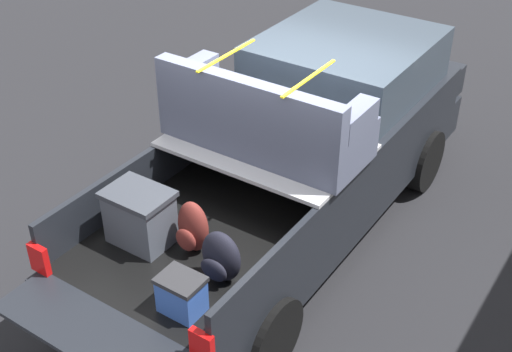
% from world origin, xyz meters
% --- Properties ---
extents(ground_plane, '(40.00, 40.00, 0.00)m').
position_xyz_m(ground_plane, '(0.00, 0.00, 0.00)').
color(ground_plane, black).
extents(pickup_truck, '(6.05, 2.06, 2.23)m').
position_xyz_m(pickup_truck, '(0.37, 0.00, 0.98)').
color(pickup_truck, black).
rests_on(pickup_truck, ground_plane).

